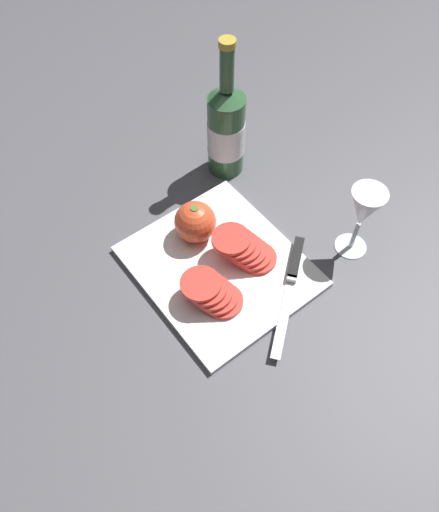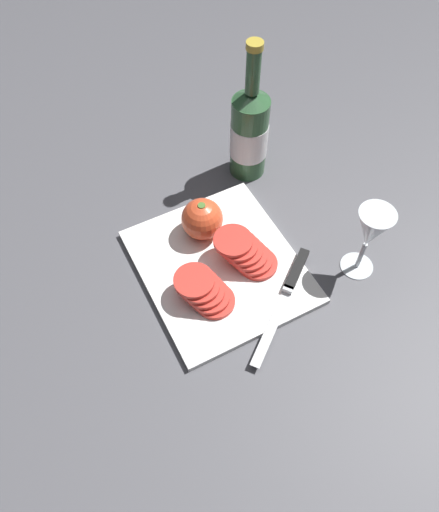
# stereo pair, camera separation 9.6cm
# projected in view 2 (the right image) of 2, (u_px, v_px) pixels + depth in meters

# --- Properties ---
(ground_plane) EXTENTS (3.00, 3.00, 0.00)m
(ground_plane) POSITION_uv_depth(u_px,v_px,m) (203.00, 248.00, 1.03)
(ground_plane) COLOR #4C4C51
(cutting_board) EXTENTS (0.34, 0.30, 0.01)m
(cutting_board) POSITION_uv_depth(u_px,v_px,m) (219.00, 266.00, 1.00)
(cutting_board) COLOR white
(cutting_board) RESTS_ON ground_plane
(wine_bottle) EXTENTS (0.08, 0.08, 0.32)m
(wine_bottle) POSITION_uv_depth(u_px,v_px,m) (249.00, 133.00, 1.07)
(wine_bottle) COLOR #2D5633
(wine_bottle) RESTS_ON ground_plane
(wine_glass) EXTENTS (0.07, 0.07, 0.17)m
(wine_glass) POSITION_uv_depth(u_px,v_px,m) (371.00, 232.00, 0.91)
(wine_glass) COLOR silver
(wine_glass) RESTS_ON ground_plane
(whole_tomato) EXTENTS (0.08, 0.08, 0.09)m
(whole_tomato) POSITION_uv_depth(u_px,v_px,m) (202.00, 219.00, 1.00)
(whole_tomato) COLOR #DB4C28
(whole_tomato) RESTS_ON cutting_board
(knife) EXTENTS (0.18, 0.22, 0.01)m
(knife) POSITION_uv_depth(u_px,v_px,m) (292.00, 281.00, 0.96)
(knife) COLOR silver
(knife) RESTS_ON cutting_board
(tomato_slice_stack_near) EXTENTS (0.11, 0.10, 0.05)m
(tomato_slice_stack_near) POSITION_uv_depth(u_px,v_px,m) (205.00, 291.00, 0.93)
(tomato_slice_stack_near) COLOR red
(tomato_slice_stack_near) RESTS_ON cutting_board
(tomato_slice_stack_far) EXTENTS (0.12, 0.11, 0.06)m
(tomato_slice_stack_far) POSITION_uv_depth(u_px,v_px,m) (246.00, 252.00, 0.97)
(tomato_slice_stack_far) COLOR red
(tomato_slice_stack_far) RESTS_ON cutting_board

